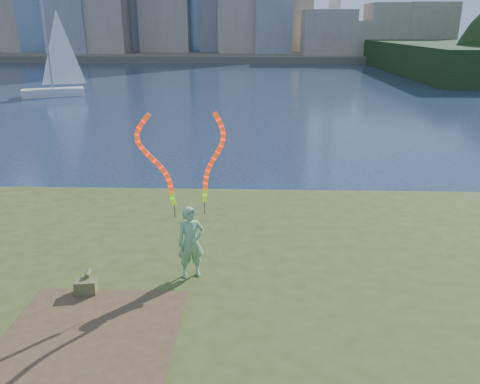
{
  "coord_description": "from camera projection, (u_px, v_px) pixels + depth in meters",
  "views": [
    {
      "loc": [
        0.81,
        -10.43,
        6.19
      ],
      "look_at": [
        0.42,
        1.0,
        2.14
      ],
      "focal_mm": 35.0,
      "sensor_mm": 36.0,
      "label": 1
    }
  ],
  "objects": [
    {
      "name": "ground",
      "position": [
        222.0,
        284.0,
        11.92
      ],
      "size": [
        320.0,
        320.0,
        0.0
      ],
      "primitive_type": "plane",
      "color": "#19263F",
      "rests_on": "ground"
    },
    {
      "name": "woman_with_ribbons",
      "position": [
        190.0,
        218.0,
        10.29
      ],
      "size": [
        1.95,
        0.76,
        4.05
      ],
      "rotation": [
        0.0,
        0.0,
        0.34
      ],
      "color": "#217E2B",
      "rests_on": "grassy_knoll"
    },
    {
      "name": "far_shore",
      "position": [
        253.0,
        54.0,
        101.2
      ],
      "size": [
        320.0,
        40.0,
        1.2
      ],
      "primitive_type": "cube",
      "color": "#4D4839",
      "rests_on": "ground"
    },
    {
      "name": "grassy_knoll",
      "position": [
        214.0,
        327.0,
        9.64
      ],
      "size": [
        20.0,
        18.0,
        0.8
      ],
      "color": "#374619",
      "rests_on": "ground"
    },
    {
      "name": "canvas_bag",
      "position": [
        86.0,
        286.0,
        9.97
      ],
      "size": [
        0.48,
        0.54,
        0.42
      ],
      "rotation": [
        0.0,
        0.0,
        0.15
      ],
      "color": "brown",
      "rests_on": "grassy_knoll"
    },
    {
      "name": "sailboat",
      "position": [
        55.0,
        80.0,
        43.53
      ],
      "size": [
        5.72,
        3.81,
        8.82
      ],
      "rotation": [
        0.0,
        0.0,
        0.41
      ],
      "color": "silver",
      "rests_on": "ground"
    },
    {
      "name": "dirt_patch",
      "position": [
        92.0,
        333.0,
        8.7
      ],
      "size": [
        3.2,
        3.0,
        0.02
      ],
      "primitive_type": "cube",
      "color": "#47331E",
      "rests_on": "grassy_knoll"
    }
  ]
}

